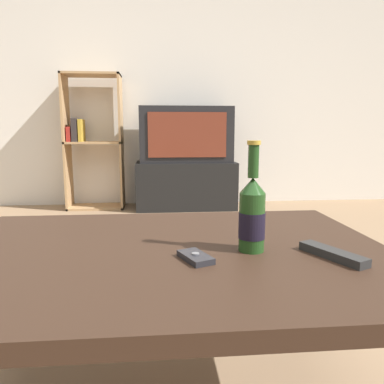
{
  "coord_description": "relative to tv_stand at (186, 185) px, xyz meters",
  "views": [
    {
      "loc": [
        -0.02,
        -0.91,
        0.76
      ],
      "look_at": [
        0.09,
        0.26,
        0.57
      ],
      "focal_mm": 35.0,
      "sensor_mm": 36.0,
      "label": 1
    }
  ],
  "objects": [
    {
      "name": "tv_stand",
      "position": [
        0.0,
        0.0,
        0.0
      ],
      "size": [
        0.96,
        0.44,
        0.46
      ],
      "color": "black",
      "rests_on": "ground_plane"
    },
    {
      "name": "coffee_table",
      "position": [
        -0.25,
        -2.73,
        0.18
      ],
      "size": [
        1.13,
        0.82,
        0.47
      ],
      "color": "#332116",
      "rests_on": "ground_plane"
    },
    {
      "name": "cell_phone",
      "position": [
        -0.19,
        -2.82,
        0.25
      ],
      "size": [
        0.08,
        0.11,
        0.02
      ],
      "rotation": [
        0.0,
        0.0,
        0.4
      ],
      "color": "#232328",
      "rests_on": "coffee_table"
    },
    {
      "name": "back_wall",
      "position": [
        -0.25,
        0.29,
        1.07
      ],
      "size": [
        8.0,
        0.05,
        2.6
      ],
      "color": "silver",
      "rests_on": "ground_plane"
    },
    {
      "name": "television",
      "position": [
        0.0,
        -0.0,
        0.49
      ],
      "size": [
        0.88,
        0.38,
        0.53
      ],
      "color": "black",
      "rests_on": "tv_stand"
    },
    {
      "name": "beer_bottle",
      "position": [
        -0.05,
        -2.77,
        0.33
      ],
      "size": [
        0.07,
        0.07,
        0.27
      ],
      "color": "#1E4219",
      "rests_on": "coffee_table"
    },
    {
      "name": "remote_control",
      "position": [
        0.13,
        -2.84,
        0.25
      ],
      "size": [
        0.11,
        0.17,
        0.02
      ],
      "rotation": [
        0.0,
        0.0,
        0.43
      ],
      "color": "#282828",
      "rests_on": "coffee_table"
    },
    {
      "name": "bookshelf",
      "position": [
        -0.91,
        0.08,
        0.43
      ],
      "size": [
        0.54,
        0.3,
        1.29
      ],
      "color": "tan",
      "rests_on": "ground_plane"
    }
  ]
}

